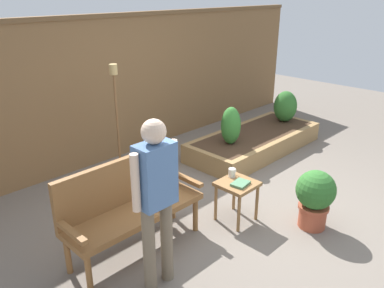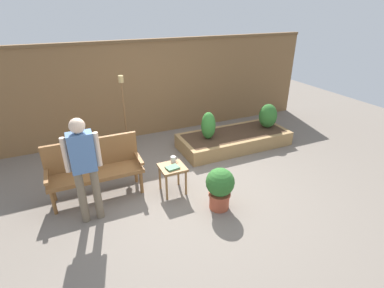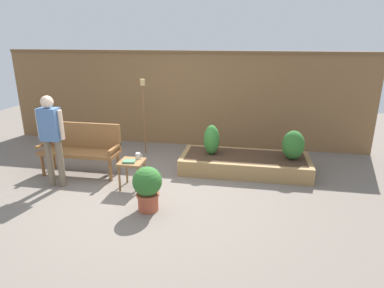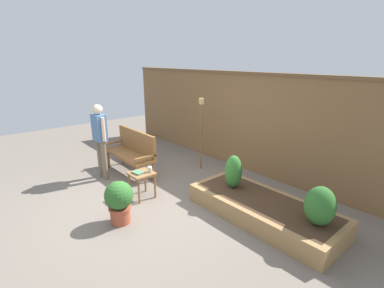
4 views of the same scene
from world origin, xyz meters
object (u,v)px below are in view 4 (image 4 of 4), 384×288
(book_on_table, at_px, (138,172))
(potted_boxwood, at_px, (119,200))
(garden_bench, at_px, (132,149))
(person_by_bench, at_px, (100,135))
(cup_on_table, at_px, (150,169))
(shrub_near_bench, at_px, (233,172))
(shrub_far_corner, at_px, (320,206))
(side_table, at_px, (142,177))
(tiki_torch, at_px, (201,121))

(book_on_table, relative_size, potted_boxwood, 0.30)
(garden_bench, bearing_deg, person_by_bench, -104.67)
(cup_on_table, relative_size, shrub_near_bench, 0.21)
(book_on_table, relative_size, shrub_near_bench, 0.35)
(book_on_table, height_order, person_by_bench, person_by_bench)
(potted_boxwood, bearing_deg, shrub_far_corner, 38.68)
(side_table, relative_size, tiki_torch, 0.30)
(garden_bench, distance_m, tiki_torch, 1.61)
(cup_on_table, bearing_deg, book_on_table, -115.25)
(book_on_table, distance_m, person_by_bench, 1.36)
(book_on_table, height_order, tiki_torch, tiki_torch)
(garden_bench, relative_size, potted_boxwood, 2.13)
(tiki_torch, bearing_deg, potted_boxwood, -71.10)
(potted_boxwood, relative_size, tiki_torch, 0.42)
(cup_on_table, relative_size, person_by_bench, 0.08)
(cup_on_table, bearing_deg, tiki_torch, 104.40)
(book_on_table, xyz_separation_m, potted_boxwood, (0.51, -0.63, -0.11))
(cup_on_table, xyz_separation_m, tiki_torch, (-0.41, 1.61, 0.58))
(cup_on_table, xyz_separation_m, person_by_bench, (-1.37, -0.30, 0.40))
(garden_bench, distance_m, cup_on_table, 1.25)
(garden_bench, relative_size, side_table, 3.00)
(shrub_near_bench, xyz_separation_m, tiki_torch, (-1.54, 0.66, 0.53))
(shrub_far_corner, xyz_separation_m, tiki_torch, (-3.04, 0.66, 0.54))
(potted_boxwood, height_order, person_by_bench, person_by_bench)
(potted_boxwood, bearing_deg, side_table, 125.48)
(tiki_torch, bearing_deg, book_on_table, -79.87)
(shrub_far_corner, xyz_separation_m, person_by_bench, (-4.00, -1.24, 0.36))
(side_table, relative_size, person_by_bench, 0.31)
(garden_bench, height_order, cup_on_table, garden_bench)
(shrub_far_corner, bearing_deg, potted_boxwood, -141.32)
(garden_bench, bearing_deg, side_table, -22.04)
(cup_on_table, height_order, tiki_torch, tiki_torch)
(potted_boxwood, height_order, shrub_near_bench, shrub_near_bench)
(shrub_far_corner, bearing_deg, side_table, -158.22)
(book_on_table, bearing_deg, shrub_near_bench, 34.61)
(potted_boxwood, xyz_separation_m, person_by_bench, (-1.79, 0.53, 0.55))
(cup_on_table, bearing_deg, side_table, -118.08)
(side_table, bearing_deg, shrub_near_bench, 41.92)
(cup_on_table, distance_m, tiki_torch, 1.76)
(side_table, relative_size, shrub_near_bench, 0.84)
(garden_bench, xyz_separation_m, tiki_torch, (0.80, 1.28, 0.57))
(side_table, height_order, book_on_table, book_on_table)
(shrub_near_bench, bearing_deg, book_on_table, -137.03)
(side_table, distance_m, cup_on_table, 0.20)
(shrub_near_bench, xyz_separation_m, person_by_bench, (-2.50, -1.24, 0.35))
(person_by_bench, bearing_deg, potted_boxwood, -16.42)
(garden_bench, height_order, book_on_table, garden_bench)
(shrub_near_bench, xyz_separation_m, shrub_far_corner, (1.50, 0.00, -0.02))
(garden_bench, bearing_deg, book_on_table, -24.90)
(shrub_far_corner, relative_size, tiki_torch, 0.33)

